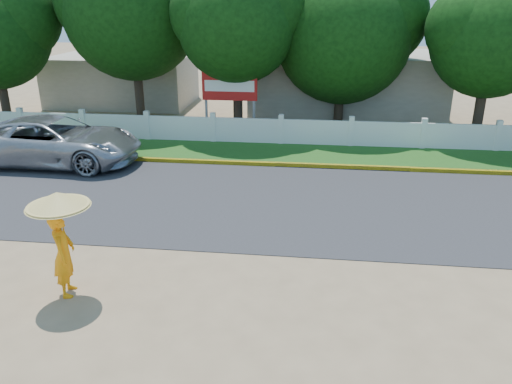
% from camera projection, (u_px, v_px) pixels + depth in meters
% --- Properties ---
extents(ground, '(120.00, 120.00, 0.00)m').
position_uv_depth(ground, '(246.00, 276.00, 11.53)').
color(ground, '#9E8460').
rests_on(ground, ground).
extents(road, '(60.00, 7.00, 0.02)m').
position_uv_depth(road, '(265.00, 201.00, 15.69)').
color(road, '#38383A').
rests_on(road, ground).
extents(grass_verge, '(60.00, 3.50, 0.03)m').
position_uv_depth(grass_verge, '(278.00, 153.00, 20.54)').
color(grass_verge, '#2D601E').
rests_on(grass_verge, ground).
extents(curb, '(40.00, 0.18, 0.16)m').
position_uv_depth(curb, '(275.00, 164.00, 18.94)').
color(curb, yellow).
rests_on(curb, ground).
extents(fence, '(40.00, 0.10, 1.10)m').
position_uv_depth(fence, '(281.00, 132.00, 21.68)').
color(fence, silver).
rests_on(fence, ground).
extents(building_near, '(10.00, 6.00, 3.20)m').
position_uv_depth(building_near, '(345.00, 83.00, 27.26)').
color(building_near, '#B7AD99').
rests_on(building_near, ground).
extents(building_far, '(8.00, 5.00, 2.80)m').
position_uv_depth(building_far, '(123.00, 80.00, 29.69)').
color(building_far, '#B7AD99').
rests_on(building_far, ground).
extents(vehicle, '(6.50, 3.06, 1.80)m').
position_uv_depth(vehicle, '(55.00, 141.00, 18.98)').
color(vehicle, '#A3A6AB').
rests_on(vehicle, ground).
extents(monk_with_parasol, '(1.30, 1.30, 2.36)m').
position_uv_depth(monk_with_parasol, '(61.00, 229.00, 10.30)').
color(monk_with_parasol, orange).
rests_on(monk_with_parasol, ground).
extents(billboard, '(2.50, 0.13, 2.95)m').
position_uv_depth(billboard, '(230.00, 89.00, 22.39)').
color(billboard, gray).
rests_on(billboard, ground).
extents(tree_row, '(40.85, 7.56, 8.67)m').
position_uv_depth(tree_row, '(359.00, 25.00, 22.43)').
color(tree_row, '#473828').
rests_on(tree_row, ground).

